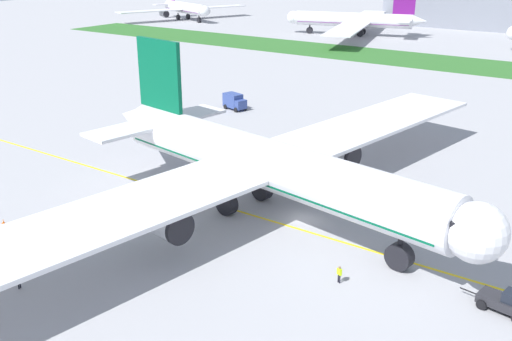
% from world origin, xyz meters
% --- Properties ---
extents(ground_plane, '(600.00, 600.00, 0.00)m').
position_xyz_m(ground_plane, '(0.00, 0.00, 0.00)').
color(ground_plane, '#9E9EA3').
rests_on(ground_plane, ground).
extents(apron_taxi_line, '(280.00, 0.36, 0.01)m').
position_xyz_m(apron_taxi_line, '(0.00, -2.33, 0.00)').
color(apron_taxi_line, yellow).
rests_on(apron_taxi_line, ground).
extents(airliner_foreground, '(55.57, 88.78, 18.38)m').
position_xyz_m(airliner_foreground, '(-4.73, -1.27, 6.24)').
color(airliner_foreground, white).
rests_on(airliner_foreground, ground).
extents(pushback_tug, '(6.23, 2.92, 2.13)m').
position_xyz_m(pushback_tug, '(23.55, -5.85, 0.97)').
color(pushback_tug, '#26262B').
rests_on(pushback_tug, ground).
extents(ground_crew_wingwalker_port, '(0.57, 0.40, 1.73)m').
position_xyz_m(ground_crew_wingwalker_port, '(9.71, -9.77, 1.05)').
color(ground_crew_wingwalker_port, black).
rests_on(ground_crew_wingwalker_port, ground).
extents(ground_crew_marshaller_front, '(0.35, 0.58, 1.70)m').
position_xyz_m(ground_crew_marshaller_front, '(-13.84, -27.36, 1.04)').
color(ground_crew_marshaller_front, black).
rests_on(ground_crew_marshaller_front, ground).
extents(ground_crew_wingwalker_starboard, '(0.24, 0.55, 1.57)m').
position_xyz_m(ground_crew_wingwalker_starboard, '(-6.85, 2.55, 0.95)').
color(ground_crew_wingwalker_starboard, black).
rests_on(ground_crew_wingwalker_starboard, ground).
extents(traffic_cone_port_wing, '(0.36, 0.36, 0.58)m').
position_xyz_m(traffic_cone_port_wing, '(-27.23, -20.25, 0.28)').
color(traffic_cone_port_wing, '#F2590C').
rests_on(traffic_cone_port_wing, ground).
extents(service_truck_fuel_bowser, '(5.23, 3.55, 3.03)m').
position_xyz_m(service_truck_fuel_bowser, '(-35.93, 35.00, 1.61)').
color(service_truck_fuel_bowser, '#33478C').
rests_on(service_truck_fuel_bowser, ground).
extents(parked_airliner_far_left, '(37.38, 58.93, 14.87)m').
position_xyz_m(parked_airliner_far_left, '(-144.57, 144.31, 5.04)').
color(parked_airliner_far_left, white).
rests_on(parked_airliner_far_left, ground).
extents(parked_airliner_far_centre, '(48.70, 78.79, 15.80)m').
position_xyz_m(parked_airliner_far_centre, '(-62.39, 142.00, 5.36)').
color(parked_airliner_far_centre, white).
rests_on(parked_airliner_far_centre, ground).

